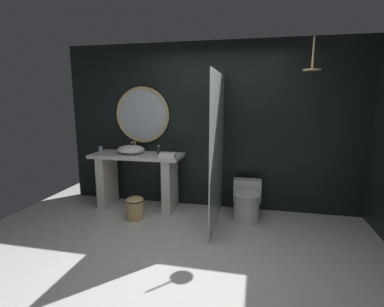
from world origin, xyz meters
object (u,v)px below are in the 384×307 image
at_px(vessel_sink, 131,150).
at_px(round_wall_mirror, 142,115).
at_px(soap_dispenser, 159,150).
at_px(rain_shower_head, 312,67).
at_px(toilet, 247,202).
at_px(tumbler_cup, 101,149).
at_px(waste_bin, 135,208).
at_px(folded_hand_towel, 167,155).

xyz_separation_m(vessel_sink, round_wall_mirror, (0.09, 0.29, 0.53)).
distance_m(soap_dispenser, round_wall_mirror, 0.70).
height_order(rain_shower_head, toilet, rain_shower_head).
distance_m(tumbler_cup, waste_bin, 1.21).
bearing_deg(round_wall_mirror, toilet, -11.85).
relative_size(tumbler_cup, round_wall_mirror, 0.10).
distance_m(soap_dispenser, folded_hand_towel, 0.27).
bearing_deg(soap_dispenser, waste_bin, -115.56).
height_order(rain_shower_head, folded_hand_towel, rain_shower_head).
bearing_deg(folded_hand_towel, rain_shower_head, -0.87).
relative_size(rain_shower_head, folded_hand_towel, 1.77).
height_order(toilet, folded_hand_towel, folded_hand_towel).
distance_m(soap_dispenser, toilet, 1.54).
bearing_deg(round_wall_mirror, rain_shower_head, -11.24).
height_order(soap_dispenser, round_wall_mirror, round_wall_mirror).
distance_m(rain_shower_head, waste_bin, 3.06).
bearing_deg(tumbler_cup, vessel_sink, -6.42).
xyz_separation_m(tumbler_cup, soap_dispenser, (1.02, -0.05, 0.02)).
bearing_deg(toilet, rain_shower_head, -9.82).
bearing_deg(folded_hand_towel, soap_dispenser, 136.18).
distance_m(tumbler_cup, toilet, 2.49).
relative_size(tumbler_cup, folded_hand_towel, 0.38).
relative_size(toilet, waste_bin, 1.66).
bearing_deg(toilet, round_wall_mirror, 168.15).
height_order(vessel_sink, rain_shower_head, rain_shower_head).
xyz_separation_m(tumbler_cup, toilet, (2.39, -0.14, -0.67)).
distance_m(round_wall_mirror, waste_bin, 1.51).
bearing_deg(soap_dispenser, rain_shower_head, -5.80).
relative_size(tumbler_cup, waste_bin, 0.27).
xyz_separation_m(rain_shower_head, toilet, (-0.74, 0.13, -1.87)).
relative_size(vessel_sink, toilet, 0.79).
bearing_deg(vessel_sink, folded_hand_towel, -14.81).
relative_size(vessel_sink, round_wall_mirror, 0.48).
xyz_separation_m(soap_dispenser, round_wall_mirror, (-0.36, 0.28, 0.53)).
xyz_separation_m(soap_dispenser, rain_shower_head, (2.11, -0.21, 1.18)).
height_order(vessel_sink, round_wall_mirror, round_wall_mirror).
relative_size(round_wall_mirror, waste_bin, 2.73).
distance_m(soap_dispenser, rain_shower_head, 2.43).
xyz_separation_m(toilet, folded_hand_towel, (-1.17, -0.10, 0.66)).
bearing_deg(tumbler_cup, soap_dispenser, -2.79).
bearing_deg(toilet, soap_dispenser, 176.41).
bearing_deg(tumbler_cup, round_wall_mirror, 19.10).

